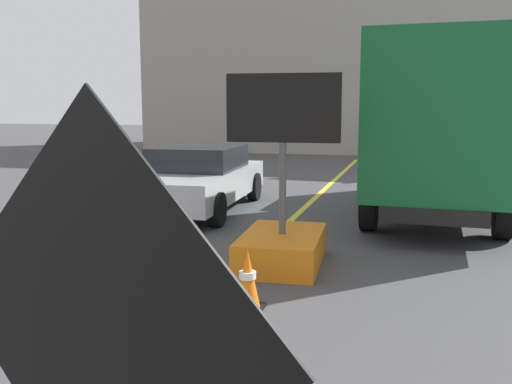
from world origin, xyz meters
TOP-DOWN VIEW (x-y plane):
  - lane_center_stripe at (0.00, 6.00)m, footprint 0.14×36.00m
  - roadwork_sign at (1.28, 1.70)m, footprint 1.59×0.43m
  - arrow_board_trailer at (0.54, 7.76)m, footprint 1.60×1.86m
  - box_truck at (2.75, 12.20)m, footprint 2.72×7.15m
  - pickup_car at (-2.23, 11.47)m, footprint 2.28×4.79m
  - highway_guide_sign at (4.47, 21.20)m, footprint 2.79×0.28m
  - far_building_block at (-0.99, 30.60)m, footprint 19.77×9.16m
  - traffic_cone_mid_lane at (0.57, 5.89)m, footprint 0.36×0.36m

SIDE VIEW (x-z plane):
  - lane_center_stripe at x=0.00m, z-range 0.00..0.01m
  - traffic_cone_mid_lane at x=0.57m, z-range -0.01..0.68m
  - arrow_board_trailer at x=0.54m, z-range -0.87..1.83m
  - pickup_car at x=-2.23m, z-range 0.01..1.39m
  - roadwork_sign at x=1.28m, z-range 0.30..2.64m
  - box_truck at x=2.75m, z-range 0.13..3.58m
  - highway_guide_sign at x=4.47m, z-range 0.92..5.92m
  - far_building_block at x=-0.99m, z-range 0.00..9.39m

